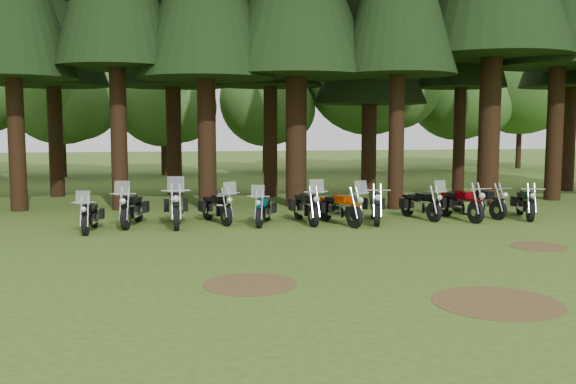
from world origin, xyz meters
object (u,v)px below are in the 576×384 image
Objects in this scene: motorcycle_5 at (306,207)px; motorcycle_6 at (339,209)px; motorcycle_8 at (421,205)px; motorcycle_10 at (480,203)px; motorcycle_4 at (263,210)px; motorcycle_1 at (132,210)px; motorcycle_11 at (525,204)px; motorcycle_7 at (375,207)px; motorcycle_9 at (460,205)px; motorcycle_3 at (217,208)px; motorcycle_2 at (176,208)px; motorcycle_0 at (90,217)px.

motorcycle_6 is at bearing -31.67° from motorcycle_5.
motorcycle_10 is at bearing -11.05° from motorcycle_8.
motorcycle_1 is at bearing -169.00° from motorcycle_4.
motorcycle_11 is (12.43, -0.60, -0.03)m from motorcycle_1.
motorcycle_10 is 1.40m from motorcycle_11.
motorcycle_1 reaches higher than motorcycle_7.
motorcycle_1 is 1.08× the size of motorcycle_11.
motorcycle_4 is 0.89× the size of motorcycle_7.
motorcycle_8 is at bearing 151.59° from motorcycle_9.
motorcycle_6 is 2.93m from motorcycle_8.
motorcycle_9 reaches higher than motorcycle_10.
motorcycle_6 is 1.25m from motorcycle_7.
motorcycle_4 is (1.37, -0.56, -0.02)m from motorcycle_3.
motorcycle_3 is 9.92m from motorcycle_11.
motorcycle_5 reaches higher than motorcycle_10.
motorcycle_4 is at bearing 176.47° from motorcycle_5.
motorcycle_6 is (0.94, -0.46, -0.01)m from motorcycle_5.
motorcycle_2 reaches higher than motorcycle_5.
motorcycle_0 is at bearing 158.87° from motorcycle_6.
motorcycle_1 is (1.11, 0.85, 0.06)m from motorcycle_0.
motorcycle_3 is at bearing 175.27° from motorcycle_4.
motorcycle_7 is at bearing 4.75° from motorcycle_0.
motorcycle_8 reaches higher than motorcycle_10.
motorcycle_5 reaches higher than motorcycle_9.
motorcycle_8 is at bearing 6.59° from motorcycle_0.
motorcycle_5 is (6.34, 0.46, 0.06)m from motorcycle_0.
motorcycle_7 is at bearing 169.74° from motorcycle_9.
motorcycle_3 is 1.00× the size of motorcycle_8.
motorcycle_10 is (2.11, 0.10, 0.00)m from motorcycle_8.
motorcycle_3 is 0.99× the size of motorcycle_11.
motorcycle_2 reaches higher than motorcycle_10.
motorcycle_2 is 1.09× the size of motorcycle_7.
motorcycle_9 is (10.19, -0.58, -0.01)m from motorcycle_1.
motorcycle_4 is 7.23m from motorcycle_10.
motorcycle_11 is at bearing -20.59° from motorcycle_8.
motorcycle_6 is at bearing 2.20° from motorcycle_1.
motorcycle_0 is 0.91× the size of motorcycle_6.
motorcycle_11 is at bearing -18.78° from motorcycle_6.
motorcycle_3 reaches higher than motorcycle_10.
motorcycle_6 is at bearing -159.08° from motorcycle_11.
motorcycle_5 is at bearing 167.70° from motorcycle_9.
motorcycle_5 is (1.32, 0.04, 0.05)m from motorcycle_4.
motorcycle_11 is (1.30, -0.51, 0.01)m from motorcycle_10.
motorcycle_2 is at bearing 16.65° from motorcycle_0.
motorcycle_4 is 0.93× the size of motorcycle_6.
motorcycle_8 reaches higher than motorcycle_9.
motorcycle_4 is at bearing -3.87° from motorcycle_2.
motorcycle_7 is at bearing -2.99° from motorcycle_2.
motorcycle_2 is at bearing 151.93° from motorcycle_6.
motorcycle_3 is 1.48m from motorcycle_4.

